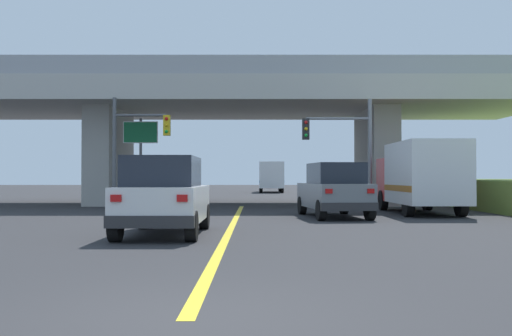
# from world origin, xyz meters

# --- Properties ---
(ground) EXTENTS (160.00, 160.00, 0.00)m
(ground) POSITION_xyz_m (0.00, 26.58, 0.00)
(ground) COLOR #2B2B2D
(overpass_bridge) EXTENTS (32.49, 10.05, 7.31)m
(overpass_bridge) POSITION_xyz_m (0.00, 26.58, 5.27)
(overpass_bridge) COLOR #B7B5AD
(overpass_bridge) RESTS_ON ground
(lane_divider_stripe) EXTENTS (0.20, 23.93, 0.01)m
(lane_divider_stripe) POSITION_xyz_m (0.00, 11.96, 0.00)
(lane_divider_stripe) COLOR yellow
(lane_divider_stripe) RESTS_ON ground
(suv_lead) EXTENTS (2.02, 4.49, 2.02)m
(suv_lead) POSITION_xyz_m (-1.64, 9.03, 1.01)
(suv_lead) COLOR silver
(suv_lead) RESTS_ON ground
(suv_crossing) EXTENTS (2.44, 4.84, 2.02)m
(suv_crossing) POSITION_xyz_m (3.65, 15.75, 1.01)
(suv_crossing) COLOR slate
(suv_crossing) RESTS_ON ground
(box_truck) EXTENTS (2.33, 6.52, 2.89)m
(box_truck) POSITION_xyz_m (7.49, 17.94, 1.54)
(box_truck) COLOR red
(box_truck) RESTS_ON ground
(traffic_signal_nearside) EXTENTS (3.17, 0.36, 5.06)m
(traffic_signal_nearside) POSITION_xyz_m (4.81, 20.54, 3.12)
(traffic_signal_nearside) COLOR slate
(traffic_signal_nearside) RESTS_ON ground
(traffic_signal_farside) EXTENTS (2.72, 0.36, 5.24)m
(traffic_signal_farside) POSITION_xyz_m (-5.01, 21.39, 3.24)
(traffic_signal_farside) COLOR #56595E
(traffic_signal_farside) RESTS_ON ground
(highway_sign) EXTENTS (1.78, 0.17, 4.51)m
(highway_sign) POSITION_xyz_m (-5.19, 23.89, 3.36)
(highway_sign) COLOR #56595E
(highway_sign) RESTS_ON ground
(semi_truck_distant) EXTENTS (2.33, 7.34, 2.95)m
(semi_truck_distant) POSITION_xyz_m (2.22, 51.80, 1.57)
(semi_truck_distant) COLOR silver
(semi_truck_distant) RESTS_ON ground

